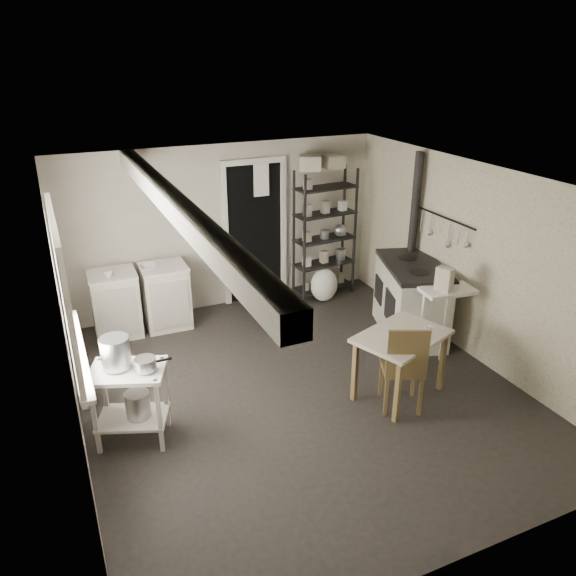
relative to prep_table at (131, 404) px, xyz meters
name	(u,v)px	position (x,y,z in m)	size (l,w,h in m)	color
floor	(299,389)	(1.79, 0.12, -0.40)	(5.00, 5.00, 0.00)	black
ceiling	(301,182)	(1.79, 0.12, 1.90)	(5.00, 5.00, 0.00)	beige
wall_back	(224,228)	(1.79, 2.62, 0.75)	(4.50, 0.02, 2.30)	#BAB09E
wall_front	(464,438)	(1.79, -2.38, 0.75)	(4.50, 0.02, 2.30)	#BAB09E
wall_left	(66,337)	(-0.46, 0.12, 0.75)	(0.02, 5.00, 2.30)	#BAB09E
wall_right	(474,262)	(4.04, 0.12, 0.75)	(0.02, 5.00, 2.30)	#BAB09E
window	(62,291)	(-0.43, 0.32, 1.10)	(0.12, 1.76, 1.28)	silver
doorway	(255,234)	(2.24, 2.59, 0.60)	(0.96, 0.10, 2.08)	silver
ceiling_beam	(176,206)	(0.59, 0.12, 1.80)	(0.18, 5.00, 0.18)	silver
wallpaper_panel	(473,262)	(4.03, 0.12, 0.75)	(0.01, 5.00, 2.30)	beige
utensil_rail	(441,217)	(3.98, 0.72, 1.15)	(0.06, 1.20, 0.44)	#B9BABC
prep_table	(131,404)	(0.00, 0.00, 0.00)	(0.68, 0.48, 0.77)	silver
stockpot	(115,352)	(-0.07, 0.06, 0.54)	(0.27, 0.27, 0.29)	#B9BABC
saucepan	(145,364)	(0.16, -0.10, 0.45)	(0.20, 0.20, 0.11)	#B9BABC
bucket	(138,404)	(0.06, -0.02, -0.02)	(0.23, 0.23, 0.25)	#B9BABC
base_cabinets	(141,298)	(0.51, 2.27, 0.06)	(1.30, 0.56, 0.85)	beige
mixing_bowl	(149,262)	(0.66, 2.22, 0.56)	(0.29, 0.29, 0.07)	silver
counter_cup	(107,269)	(0.14, 2.15, 0.57)	(0.12, 0.12, 0.09)	silver
shelf_rack	(325,234)	(3.23, 2.33, 0.55)	(0.90, 0.35, 1.90)	black
shelf_jar	(307,208)	(2.96, 2.37, 0.97)	(0.08, 0.09, 0.19)	silver
storage_box_a	(310,162)	(3.00, 2.37, 1.61)	(0.29, 0.26, 0.20)	beige
storage_box_b	(333,161)	(3.36, 2.38, 1.59)	(0.28, 0.26, 0.18)	beige
stove	(411,303)	(3.66, 0.73, 0.04)	(0.68, 1.23, 0.97)	beige
stovepipe	(415,206)	(3.92, 1.16, 1.19)	(0.11, 0.11, 1.44)	black
side_ledge	(443,329)	(3.59, -0.01, 0.03)	(0.62, 0.33, 0.94)	silver
oats_box	(444,285)	(3.51, -0.03, 0.61)	(0.11, 0.18, 0.28)	beige
work_table	(399,364)	(2.73, -0.39, -0.02)	(0.96, 0.67, 0.73)	beige
table_cup	(429,328)	(2.97, -0.51, 0.40)	(0.10, 0.10, 0.09)	silver
chair	(402,365)	(2.63, -0.57, 0.08)	(0.41, 0.43, 0.99)	brown
flour_sack	(324,285)	(3.13, 2.11, -0.16)	(0.41, 0.35, 0.49)	white
floor_crock	(416,365)	(3.20, -0.08, -0.33)	(0.12, 0.12, 0.15)	silver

